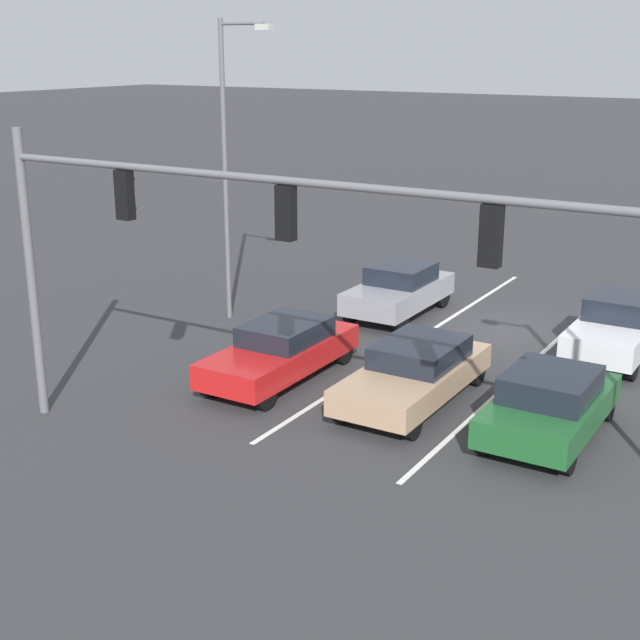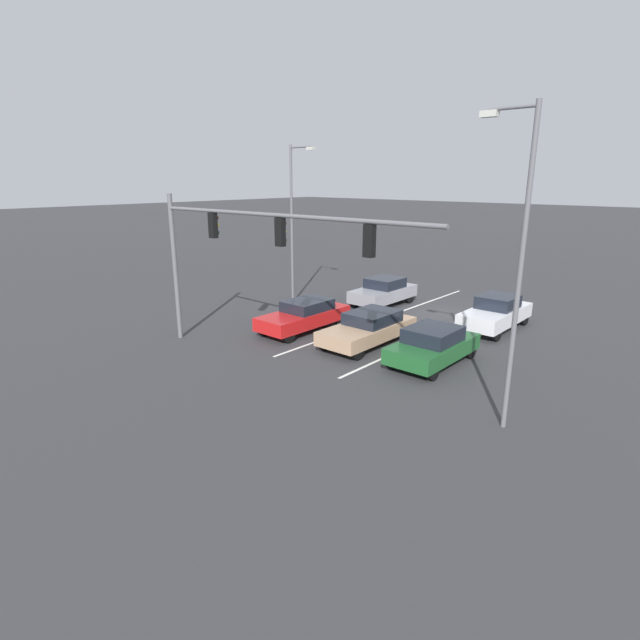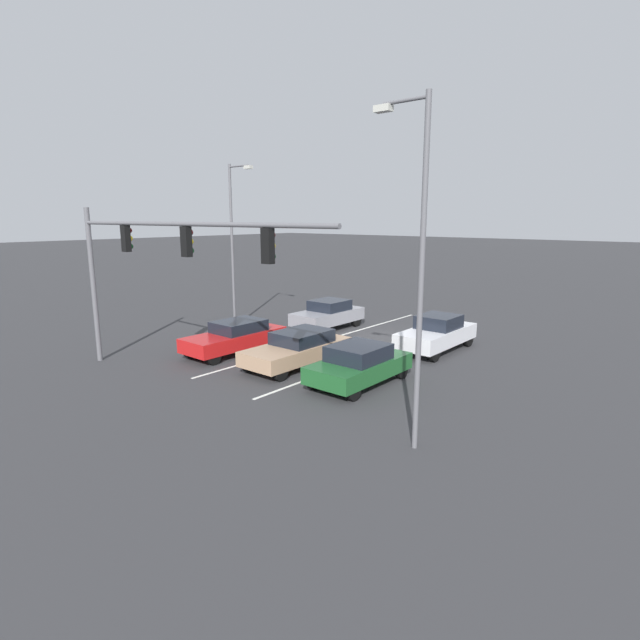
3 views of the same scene
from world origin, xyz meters
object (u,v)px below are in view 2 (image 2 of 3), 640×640
object	(u,v)px
car_white_leftlane_second	(496,313)
traffic_signal_gantry	(239,241)
car_tan_midlane_front	(369,328)
street_lamp_left_shoulder	(517,255)
car_red_rightlane_front	(305,315)
car_gray_rightlane_second	(383,291)
car_darkgreen_leftlane_front	(433,345)
street_lamp_right_shoulder	(294,216)

from	to	relation	value
car_white_leftlane_second	traffic_signal_gantry	bearing A→B (deg)	61.71
car_tan_midlane_front	street_lamp_left_shoulder	size ratio (longest dim) A/B	0.55
car_red_rightlane_front	car_white_leftlane_second	world-z (taller)	car_white_leftlane_second
car_tan_midlane_front	car_white_leftlane_second	bearing A→B (deg)	-119.13
car_gray_rightlane_second	street_lamp_left_shoulder	xyz separation A→B (m)	(-10.48, 9.44, 4.09)
car_tan_midlane_front	car_gray_rightlane_second	xyz separation A→B (m)	(3.37, -6.00, 0.07)
car_darkgreen_leftlane_front	car_white_leftlane_second	distance (m)	5.94
car_white_leftlane_second	street_lamp_right_shoulder	bearing A→B (deg)	13.48
car_red_rightlane_front	car_gray_rightlane_second	world-z (taller)	car_gray_rightlane_second
car_white_leftlane_second	street_lamp_left_shoulder	xyz separation A→B (m)	(-3.96, 9.10, 4.09)
car_red_rightlane_front	car_darkgreen_leftlane_front	world-z (taller)	car_darkgreen_leftlane_front
car_red_rightlane_front	traffic_signal_gantry	world-z (taller)	traffic_signal_gantry
car_red_rightlane_front	street_lamp_right_shoulder	xyz separation A→B (m)	(3.99, -3.46, 4.12)
street_lamp_right_shoulder	traffic_signal_gantry	bearing A→B (deg)	122.01
car_tan_midlane_front	street_lamp_left_shoulder	distance (m)	8.93
car_white_leftlane_second	street_lamp_left_shoulder	bearing A→B (deg)	113.52
car_tan_midlane_front	car_red_rightlane_front	bearing A→B (deg)	5.65
car_tan_midlane_front	car_white_leftlane_second	distance (m)	6.48
street_lamp_right_shoulder	car_red_rightlane_front	bearing A→B (deg)	139.07
car_darkgreen_leftlane_front	car_white_leftlane_second	world-z (taller)	car_white_leftlane_second
car_gray_rightlane_second	car_white_leftlane_second	xyz separation A→B (m)	(-6.52, 0.34, 0.00)
traffic_signal_gantry	car_darkgreen_leftlane_front	bearing A→B (deg)	-141.54
street_lamp_right_shoulder	street_lamp_left_shoulder	world-z (taller)	street_lamp_left_shoulder
car_darkgreen_leftlane_front	street_lamp_right_shoulder	size ratio (longest dim) A/B	0.48
traffic_signal_gantry	car_red_rightlane_front	bearing A→B (deg)	-77.91
car_red_rightlane_front	car_gray_rightlane_second	distance (m)	6.34
car_gray_rightlane_second	street_lamp_right_shoulder	size ratio (longest dim) A/B	0.49
car_gray_rightlane_second	car_red_rightlane_front	bearing A→B (deg)	89.52
car_red_rightlane_front	street_lamp_left_shoulder	bearing A→B (deg)	163.60
car_red_rightlane_front	car_gray_rightlane_second	bearing A→B (deg)	-90.48
car_white_leftlane_second	traffic_signal_gantry	world-z (taller)	traffic_signal_gantry
car_darkgreen_leftlane_front	car_gray_rightlane_second	world-z (taller)	car_gray_rightlane_second
car_white_leftlane_second	street_lamp_right_shoulder	distance (m)	11.60
car_tan_midlane_front	traffic_signal_gantry	xyz separation A→B (m)	(2.47, 4.79, 3.90)
car_darkgreen_leftlane_front	street_lamp_left_shoulder	xyz separation A→B (m)	(-3.91, 3.15, 4.14)
car_tan_midlane_front	street_lamp_left_shoulder	xyz separation A→B (m)	(-7.11, 3.44, 4.16)
car_gray_rightlane_second	street_lamp_left_shoulder	size ratio (longest dim) A/B	0.48
car_tan_midlane_front	car_gray_rightlane_second	world-z (taller)	car_gray_rightlane_second
car_gray_rightlane_second	car_darkgreen_leftlane_front	bearing A→B (deg)	136.27
street_lamp_right_shoulder	car_gray_rightlane_second	bearing A→B (deg)	-144.62
car_gray_rightlane_second	street_lamp_right_shoulder	distance (m)	6.41
car_darkgreen_leftlane_front	car_white_leftlane_second	xyz separation A→B (m)	(0.05, -5.94, 0.06)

